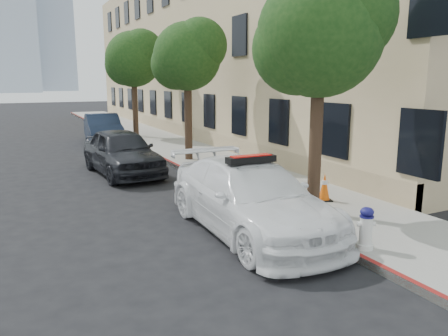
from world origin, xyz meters
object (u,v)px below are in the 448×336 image
at_px(parked_car_far, 103,129).
at_px(police_car, 251,197).
at_px(parked_car_mid, 122,152).
at_px(fire_hydrant, 366,229).
at_px(traffic_cone, 324,187).

bearing_deg(parked_car_far, police_car, -84.92).
height_order(police_car, parked_car_mid, police_car).
bearing_deg(parked_car_far, fire_hydrant, -80.90).
distance_m(police_car, fire_hydrant, 2.50).
distance_m(police_car, traffic_cone, 2.86).
bearing_deg(police_car, parked_car_far, 91.46).
relative_size(fire_hydrant, traffic_cone, 1.12).
bearing_deg(traffic_cone, police_car, -162.42).
xyz_separation_m(parked_car_far, fire_hydrant, (1.43, -17.42, -0.22)).
height_order(fire_hydrant, traffic_cone, fire_hydrant).
distance_m(police_car, parked_car_mid, 7.23).
distance_m(parked_car_mid, traffic_cone, 7.36).
bearing_deg(police_car, fire_hydrant, -59.01).
height_order(police_car, parked_car_far, police_car).
distance_m(parked_car_mid, parked_car_far, 8.18).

